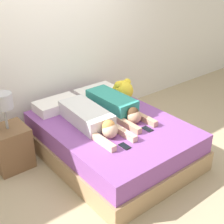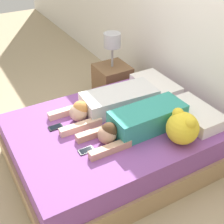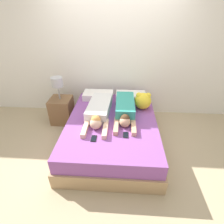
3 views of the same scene
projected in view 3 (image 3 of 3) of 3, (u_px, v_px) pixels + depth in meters
The scene contains 11 objects.
ground_plane at pixel (112, 142), 3.16m from camera, with size 12.00×12.00×0.00m, color tan.
wall_back at pixel (116, 53), 3.44m from camera, with size 12.00×0.06×2.60m.
bed at pixel (112, 132), 3.03m from camera, with size 1.52×1.98×0.49m.
pillow_head_left at pixel (98, 95), 3.53m from camera, with size 0.59×0.33×0.13m.
pillow_head_right at pixel (131, 96), 3.50m from camera, with size 0.59×0.33×0.13m.
person_left at pixel (99, 111), 2.97m from camera, with size 0.40×1.13×0.21m.
person_right at pixel (125, 109), 2.99m from camera, with size 0.34×1.05×0.22m.
cell_phone_left at pixel (94, 138), 2.49m from camera, with size 0.08×0.14×0.01m.
cell_phone_right at pixel (126, 135), 2.55m from camera, with size 0.08×0.14×0.01m.
plush_toy at pixel (143, 101), 3.14m from camera, with size 0.30×0.30×0.31m.
nightstand at pixel (62, 108), 3.58m from camera, with size 0.42×0.42×0.97m.
Camera 3 is at (0.16, -2.39, 2.13)m, focal length 28.00 mm.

